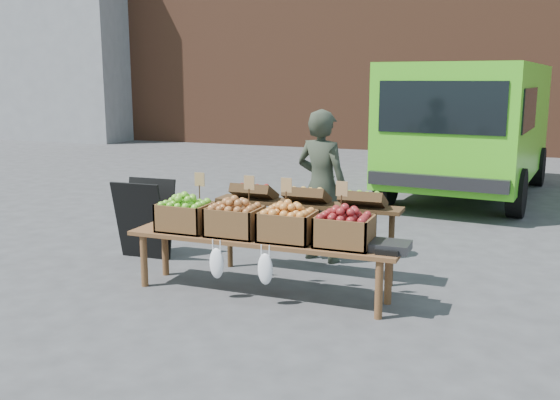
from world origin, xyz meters
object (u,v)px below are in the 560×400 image
at_px(crate_russet_pears, 235,221).
at_px(weighing_scale, 391,246).
at_px(back_table, 307,228).
at_px(crate_red_apples, 288,226).
at_px(vendor, 322,186).
at_px(display_bench, 261,266).
at_px(delivery_van, 471,131).
at_px(chalkboard_sign, 145,219).
at_px(crate_green_apples, 344,231).
at_px(crate_golden_apples, 185,217).

xyz_separation_m(crate_russet_pears, weighing_scale, (1.52, 0.00, -0.10)).
xyz_separation_m(back_table, crate_red_apples, (0.06, -0.72, 0.19)).
height_order(vendor, display_bench, vendor).
height_order(delivery_van, crate_russet_pears, delivery_van).
bearing_deg(delivery_van, crate_red_apples, -94.13).
bearing_deg(display_bench, weighing_scale, 0.00).
distance_m(delivery_van, crate_red_apples, 6.41).
bearing_deg(chalkboard_sign, crate_green_apples, -17.07).
xyz_separation_m(chalkboard_sign, weighing_scale, (3.02, -0.69, 0.14)).
distance_m(chalkboard_sign, crate_green_apples, 2.70).
relative_size(crate_golden_apples, crate_russet_pears, 1.00).
bearing_deg(crate_russet_pears, crate_golden_apples, 180.00).
bearing_deg(chalkboard_sign, display_bench, -23.49).
bearing_deg(crate_russet_pears, vendor, 71.37).
relative_size(delivery_van, vendor, 2.97).
bearing_deg(crate_green_apples, display_bench, 180.00).
distance_m(vendor, crate_green_apples, 1.50).
bearing_deg(display_bench, crate_red_apples, 0.00).
bearing_deg(display_bench, vendor, 82.46).
relative_size(vendor, crate_green_apples, 3.48).
xyz_separation_m(delivery_van, crate_golden_apples, (-2.22, -6.30, -0.45)).
height_order(delivery_van, weighing_scale, delivery_van).
bearing_deg(display_bench, crate_green_apples, 0.00).
height_order(display_bench, crate_red_apples, crate_red_apples).
height_order(delivery_van, crate_green_apples, delivery_van).
bearing_deg(crate_russet_pears, display_bench, 0.00).
xyz_separation_m(back_table, display_bench, (-0.21, -0.72, -0.24)).
bearing_deg(crate_red_apples, vendor, 94.13).
bearing_deg(display_bench, chalkboard_sign, 158.65).
distance_m(vendor, chalkboard_sign, 2.09).
height_order(chalkboard_sign, display_bench, chalkboard_sign).
bearing_deg(crate_golden_apples, crate_red_apples, 0.00).
height_order(crate_russet_pears, crate_red_apples, same).
relative_size(delivery_van, back_table, 2.46).
bearing_deg(vendor, crate_russet_pears, 86.11).
distance_m(crate_red_apples, crate_green_apples, 0.55).
height_order(crate_golden_apples, crate_green_apples, same).
xyz_separation_m(back_table, crate_golden_apples, (-1.04, -0.72, 0.19)).
xyz_separation_m(chalkboard_sign, crate_green_apples, (2.60, -0.69, 0.24)).
xyz_separation_m(chalkboard_sign, display_bench, (1.77, -0.69, -0.18)).
bearing_deg(back_table, vendor, 93.36).
relative_size(display_bench, crate_golden_apples, 5.40).
xyz_separation_m(crate_red_apples, weighing_scale, (0.97, 0.00, -0.10)).
bearing_deg(crate_golden_apples, delivery_van, 70.61).
height_order(crate_russet_pears, weighing_scale, crate_russet_pears).
relative_size(chalkboard_sign, crate_red_apples, 1.87).
bearing_deg(crate_red_apples, crate_golden_apples, 180.00).
relative_size(back_table, crate_green_apples, 4.20).
bearing_deg(delivery_van, weighing_scale, -85.37).
xyz_separation_m(delivery_van, weighing_scale, (-0.14, -6.30, -0.55)).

